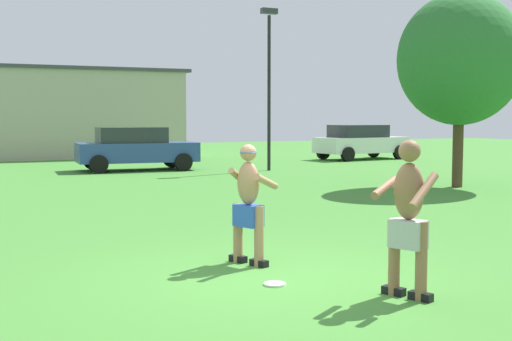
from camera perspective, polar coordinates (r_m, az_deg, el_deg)
ground_plane at (r=8.41m, az=1.02°, el=-9.05°), size 80.00×80.00×0.00m
player_with_cap at (r=9.00m, az=-0.63°, el=-2.43°), size 0.67×0.81×1.62m
player_in_gray at (r=7.51m, az=12.74°, el=-3.67°), size 0.73×0.80×1.73m
frisbee at (r=8.05m, az=1.60°, el=-9.58°), size 0.26×0.26×0.03m
car_blue_near_post at (r=25.01m, az=-10.15°, el=1.90°), size 4.41×2.26×1.58m
car_white_far_end at (r=31.27m, az=8.83°, el=2.45°), size 4.47×2.40×1.58m
lamp_post at (r=24.61m, az=1.11°, el=8.33°), size 0.60×0.24×5.84m
outbuilding_behind_lot at (r=34.04m, az=-17.62°, el=4.66°), size 13.32×5.26×4.25m
tree_left_field at (r=19.69m, az=16.87°, el=8.97°), size 3.44×3.44×5.38m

